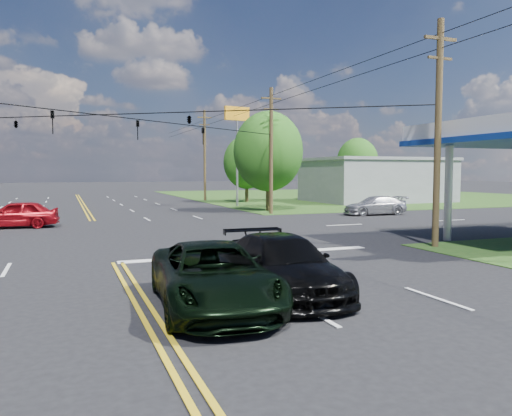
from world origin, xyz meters
name	(u,v)px	position (x,y,z in m)	size (l,w,h in m)	color
ground	(101,236)	(0.00, 12.00, 0.00)	(280.00, 280.00, 0.00)	black
grass_ne	(355,196)	(35.00, 44.00, 0.00)	(46.00, 48.00, 0.03)	#1E4415
stop_bar	(251,255)	(5.00, 4.00, 0.00)	(10.00, 0.50, 0.02)	silver
retail_ne	(376,181)	(30.00, 32.00, 2.20)	(14.00, 10.00, 4.40)	slate
pole_se	(438,131)	(13.00, 3.00, 4.92)	(1.60, 0.28, 9.50)	#3C2F19
pole_ne	(271,149)	(13.00, 21.00, 4.92)	(1.60, 0.28, 9.50)	#3C2F19
pole_right_far	(205,154)	(13.00, 40.00, 5.17)	(1.60, 0.28, 10.00)	#3C2F19
span_wire_signals	(99,115)	(0.00, 12.00, 6.00)	(26.00, 18.00, 1.13)	black
power_lines	(100,52)	(0.00, 10.00, 8.60)	(26.04, 100.00, 0.64)	black
tree_right_a	(268,151)	(14.00, 24.00, 4.87)	(5.70, 5.70, 8.18)	#3C2F19
tree_right_b	(247,162)	(16.50, 36.00, 4.22)	(4.94, 4.94, 7.09)	#3C2F19
tree_far_r	(357,162)	(34.00, 42.00, 4.54)	(5.32, 5.32, 7.63)	#3C2F19
pickup_dkgreen	(213,276)	(1.52, -2.79, 0.76)	(2.52, 5.47, 1.52)	black
suv_black	(283,265)	(3.60, -2.13, 0.76)	(2.13, 5.25, 1.52)	black
sedan_red	(16,214)	(-4.27, 17.50, 0.78)	(1.84, 4.57, 1.56)	maroon
sedan_far	(375,205)	(19.93, 17.50, 0.70)	(1.96, 4.83, 1.40)	#A8A8AC
polesign_ne	(237,127)	(13.37, 30.00, 7.30)	(2.52, 0.70, 9.19)	#A5A5AA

